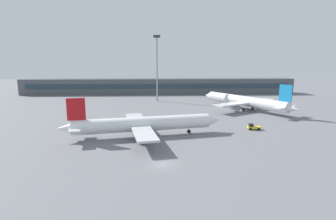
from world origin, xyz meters
name	(u,v)px	position (x,y,z in m)	size (l,w,h in m)	color
ground_plane	(160,119)	(0.00, 40.00, 0.00)	(400.00, 400.00, 0.00)	slate
terminal_building	(159,86)	(0.00, 109.39, 4.50)	(157.48, 12.13, 9.00)	#4C5156
airplane_near	(144,124)	(-4.27, 19.37, 3.21)	(42.35, 29.90, 10.54)	white
airplane_mid	(244,101)	(33.71, 55.69, 3.45)	(29.68, 40.68, 11.30)	silver
baggage_tug_yellow	(253,127)	(26.38, 24.59, 0.80)	(3.72, 2.08, 1.75)	yellow
floodlight_tower_west	(157,64)	(-0.86, 79.93, 17.64)	(3.20, 0.80, 31.10)	gray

